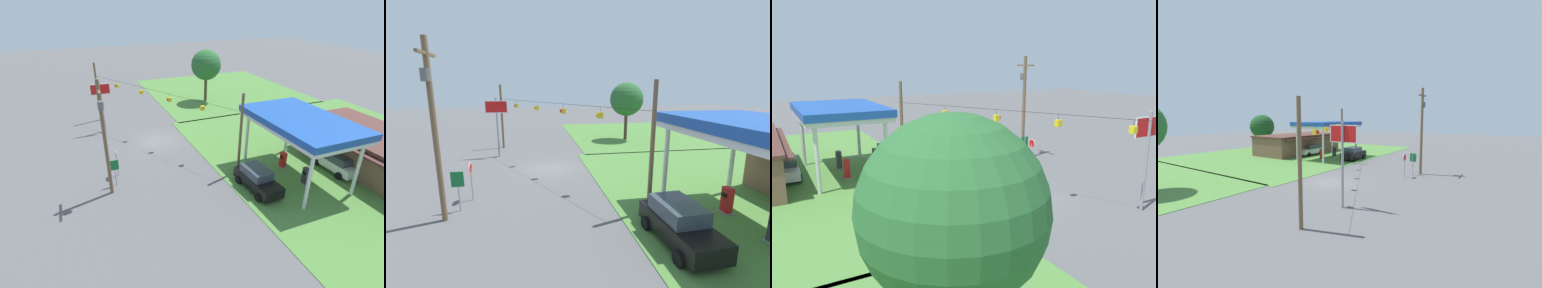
# 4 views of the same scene
# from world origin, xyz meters

# --- Properties ---
(ground_plane) EXTENTS (160.00, 160.00, 0.00)m
(ground_plane) POSITION_xyz_m (0.00, 0.00, 0.00)
(ground_plane) COLOR #565656
(grass_verge_station_corner) EXTENTS (36.00, 28.00, 0.04)m
(grass_verge_station_corner) POSITION_xyz_m (13.67, 17.19, 0.02)
(grass_verge_station_corner) COLOR #4C7F38
(grass_verge_station_corner) RESTS_ON ground
(grass_verge_opposite_corner) EXTENTS (24.00, 24.00, 0.04)m
(grass_verge_opposite_corner) POSITION_xyz_m (-16.00, 16.00, 0.02)
(grass_verge_opposite_corner) COLOR #4C7F38
(grass_verge_opposite_corner) RESTS_ON ground
(gas_station_canopy) EXTENTS (9.85, 6.20, 5.57)m
(gas_station_canopy) POSITION_xyz_m (11.67, 9.27, 5.05)
(gas_station_canopy) COLOR silver
(gas_station_canopy) RESTS_ON ground
(gas_station_store) EXTENTS (14.59, 7.69, 3.28)m
(gas_station_store) POSITION_xyz_m (13.49, 17.17, 1.65)
(gas_station_store) COLOR brown
(gas_station_store) RESTS_ON ground
(fuel_pump_near) EXTENTS (0.71, 0.56, 1.56)m
(fuel_pump_near) POSITION_xyz_m (10.14, 9.27, 0.74)
(fuel_pump_near) COLOR gray
(fuel_pump_near) RESTS_ON ground
(fuel_pump_far) EXTENTS (0.71, 0.56, 1.56)m
(fuel_pump_far) POSITION_xyz_m (13.20, 9.27, 0.74)
(fuel_pump_far) COLOR gray
(fuel_pump_far) RESTS_ON ground
(car_at_pumps_front) EXTENTS (4.65, 2.25, 1.90)m
(car_at_pumps_front) POSITION_xyz_m (12.27, 5.04, 0.97)
(car_at_pumps_front) COLOR black
(car_at_pumps_front) RESTS_ON ground
(car_at_pumps_rear) EXTENTS (4.55, 2.13, 1.73)m
(car_at_pumps_rear) POSITION_xyz_m (12.40, 13.49, 0.90)
(car_at_pumps_rear) COLOR white
(car_at_pumps_rear) RESTS_ON ground
(stop_sign_roadside) EXTENTS (0.80, 0.08, 2.50)m
(stop_sign_roadside) POSITION_xyz_m (5.78, -5.33, 1.81)
(stop_sign_roadside) COLOR #99999E
(stop_sign_roadside) RESTS_ON ground
(stop_sign_overhead) EXTENTS (0.22, 2.19, 6.08)m
(stop_sign_overhead) POSITION_xyz_m (-5.06, -5.02, 4.36)
(stop_sign_overhead) COLOR gray
(stop_sign_overhead) RESTS_ON ground
(route_sign) EXTENTS (0.10, 0.70, 2.40)m
(route_sign) POSITION_xyz_m (7.25, -5.73, 1.71)
(route_sign) COLOR gray
(route_sign) RESTS_ON ground
(utility_pole_main) EXTENTS (2.20, 0.44, 9.41)m
(utility_pole_main) POSITION_xyz_m (8.29, -6.26, 5.27)
(utility_pole_main) COLOR brown
(utility_pole_main) RESTS_ON ground
(signal_span_gantry) EXTENTS (18.70, 10.24, 7.44)m
(signal_span_gantry) POSITION_xyz_m (0.00, -0.01, 4.09)
(signal_span_gantry) COLOR brown
(signal_span_gantry) RESTS_ON ground
(tree_west_verge) EXTENTS (4.46, 4.46, 7.79)m
(tree_west_verge) POSITION_xyz_m (-11.48, 11.14, 5.53)
(tree_west_verge) COLOR #4C3828
(tree_west_verge) RESTS_ON ground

